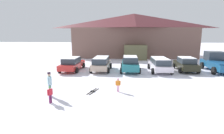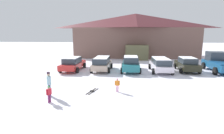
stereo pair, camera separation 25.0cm
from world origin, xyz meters
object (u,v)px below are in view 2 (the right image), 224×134
pickup_truck (219,63)px  skier_adult_in_blue_parka (49,83)px  skier_child_in_orange_jacket (117,84)px  skier_child_in_red_jacket (49,93)px  ski_lodge (135,35)px  parked_white_suv (161,64)px  pair_of_skis (92,91)px  parked_teal_hatchback (131,64)px  parked_beige_suv (102,63)px  parked_black_sedan (187,64)px  parked_red_sedan (73,64)px

pickup_truck → skier_adult_in_blue_parka: size_ratio=3.20×
pickup_truck → skier_child_in_orange_jacket: 13.52m
skier_child_in_orange_jacket → skier_child_in_red_jacket: 4.69m
ski_lodge → parked_white_suv: 14.07m
parked_white_suv → pair_of_skis: parked_white_suv is taller
parked_teal_hatchback → skier_child_in_orange_jacket: parked_teal_hatchback is taller
pickup_truck → skier_child_in_red_jacket: pickup_truck is taller
parked_beige_suv → skier_adult_in_blue_parka: 8.92m
parked_teal_hatchback → pickup_truck: size_ratio=0.87×
parked_black_sedan → pair_of_skis: parked_black_sedan is taller
ski_lodge → skier_child_in_orange_jacket: (-2.20, -20.81, -3.38)m
ski_lodge → skier_adult_in_blue_parka: bearing=-106.9°
ski_lodge → skier_child_in_red_jacket: (-6.23, -23.19, -3.35)m
parked_red_sedan → parked_teal_hatchback: bearing=0.9°
ski_lodge → pickup_truck: 15.84m
skier_adult_in_blue_parka → pickup_truck: bearing=30.7°
ski_lodge → parked_teal_hatchback: (-1.06, -13.45, -3.08)m
pickup_truck → pair_of_skis: (-12.77, -8.03, -0.97)m
skier_adult_in_blue_parka → skier_child_in_orange_jacket: 4.71m
parked_white_suv → pickup_truck: pickup_truck is taller
parked_teal_hatchback → pair_of_skis: size_ratio=3.04×
skier_child_in_orange_jacket → ski_lodge: bearing=84.0°
skier_child_in_red_jacket → pair_of_skis: skier_child_in_red_jacket is taller
parked_white_suv → pair_of_skis: (-6.26, -7.36, -0.82)m
parked_beige_suv → parked_white_suv: bearing=-0.7°
parked_white_suv → skier_child_in_orange_jacket: parked_white_suv is taller
skier_child_in_orange_jacket → skier_adult_in_blue_parka: bearing=-164.5°
parked_white_suv → parked_beige_suv: bearing=179.3°
skier_adult_in_blue_parka → pair_of_skis: 3.07m
parked_beige_suv → parked_black_sedan: size_ratio=1.04×
parked_red_sedan → skier_child_in_orange_jacket: parked_red_sedan is taller
parked_beige_suv → skier_adult_in_blue_parka: (-2.38, -8.60, 0.09)m
parked_beige_suv → skier_child_in_red_jacket: parked_beige_suv is taller
parked_white_suv → skier_adult_in_blue_parka: (-8.95, -8.52, 0.10)m
parked_beige_suv → skier_adult_in_blue_parka: skier_adult_in_blue_parka is taller
parked_teal_hatchback → skier_child_in_red_jacket: parked_teal_hatchback is taller
parked_teal_hatchback → pickup_truck: (9.80, 0.57, 0.13)m
parked_red_sedan → parked_teal_hatchback: size_ratio=1.03×
pair_of_skis → skier_adult_in_blue_parka: bearing=-156.7°
parked_beige_suv → skier_child_in_red_jacket: 9.91m
parked_white_suv → skier_child_in_orange_jacket: 8.51m
parked_black_sedan → skier_child_in_orange_jacket: size_ratio=4.21×
parked_black_sedan → skier_child_in_orange_jacket: bearing=-133.7°
parked_beige_suv → pickup_truck: pickup_truck is taller
parked_red_sedan → pickup_truck: 16.48m
ski_lodge → skier_adult_in_blue_parka: size_ratio=13.21×
parked_white_suv → pickup_truck: size_ratio=0.84×
parked_beige_suv → parked_black_sedan: (9.58, 0.45, -0.05)m
pickup_truck → parked_white_suv: bearing=-174.2°
skier_child_in_red_jacket → skier_adult_in_blue_parka: bearing=113.3°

